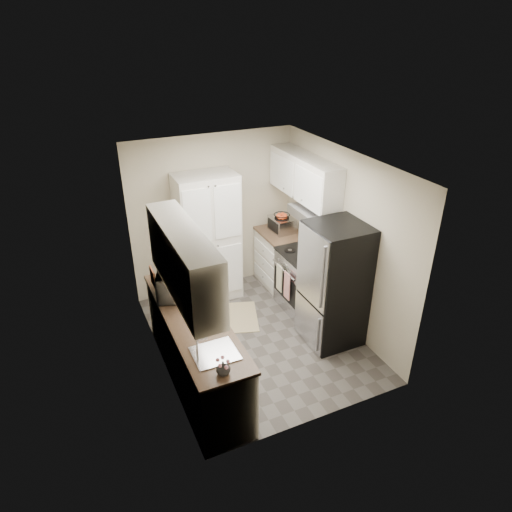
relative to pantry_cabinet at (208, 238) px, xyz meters
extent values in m
plane|color=#56514C|center=(0.20, -1.32, -1.00)|extent=(3.20, 3.20, 0.00)
cube|color=#BFB59A|center=(0.20, 0.28, 0.25)|extent=(2.60, 0.04, 2.50)
cube|color=#BFB59A|center=(0.20, -2.92, 0.25)|extent=(2.60, 0.04, 2.50)
cube|color=#BFB59A|center=(-1.10, -1.32, 0.25)|extent=(0.04, 3.20, 2.50)
cube|color=#BFB59A|center=(1.50, -1.32, 0.25)|extent=(0.04, 3.20, 2.50)
cube|color=white|center=(0.20, -1.32, 1.50)|extent=(2.60, 3.20, 0.04)
cube|color=silver|center=(-0.93, -2.07, 0.83)|extent=(0.33, 1.60, 0.70)
cube|color=silver|center=(1.33, -0.50, 0.89)|extent=(0.33, 1.55, 0.58)
cube|color=#99999E|center=(1.27, -0.93, 0.52)|extent=(0.45, 0.76, 0.13)
cube|color=#B7B7BC|center=(-0.79, -2.47, -0.07)|extent=(0.45, 0.40, 0.02)
cube|color=brown|center=(-1.09, -1.12, 0.18)|extent=(0.02, 0.22, 0.22)
cube|color=silver|center=(0.00, 0.00, 0.00)|extent=(0.90, 0.55, 2.00)
cube|color=silver|center=(-0.79, -1.75, -0.56)|extent=(0.60, 2.30, 0.88)
cube|color=brown|center=(-0.79, -1.75, -0.10)|extent=(0.63, 2.33, 0.04)
cube|color=silver|center=(1.19, -0.12, -0.56)|extent=(0.60, 0.80, 0.88)
cube|color=brown|center=(1.19, -0.12, -0.10)|extent=(0.63, 0.83, 0.04)
cube|color=#B7B7BC|center=(1.17, -0.93, -0.55)|extent=(0.64, 0.76, 0.90)
cube|color=black|center=(1.17, -0.93, -0.08)|extent=(0.66, 0.78, 0.03)
cube|color=black|center=(1.46, -0.93, 0.02)|extent=(0.06, 0.76, 0.22)
cube|color=#D7948B|center=(0.80, -1.06, -0.45)|extent=(0.01, 0.16, 0.42)
cube|color=beige|center=(0.80, -0.83, -0.45)|extent=(0.01, 0.16, 0.42)
cube|color=#B7B7BC|center=(1.14, -1.73, -0.15)|extent=(0.70, 0.72, 1.70)
imported|color=silver|center=(-0.82, -1.16, 0.09)|extent=(0.61, 0.73, 0.34)
cylinder|color=black|center=(-0.79, -0.95, 0.08)|extent=(0.08, 0.08, 0.31)
imported|color=silver|center=(-0.82, -2.78, -0.01)|extent=(0.15, 0.15, 0.15)
cube|color=#307F32|center=(-0.72, -0.79, 0.07)|extent=(0.07, 0.23, 0.30)
cube|color=#ABABB0|center=(1.22, -0.07, 0.04)|extent=(0.34, 0.42, 0.23)
cube|color=tan|center=(0.19, -0.78, -0.99)|extent=(0.71, 0.89, 0.01)
camera|label=1|loc=(-1.92, -5.96, 2.97)|focal=32.00mm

